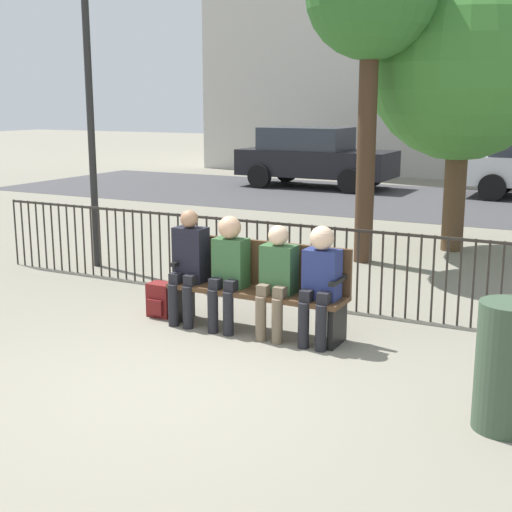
{
  "coord_description": "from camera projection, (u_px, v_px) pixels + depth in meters",
  "views": [
    {
      "loc": [
        3.22,
        -4.59,
        2.33
      ],
      "look_at": [
        0.0,
        1.63,
        0.8
      ],
      "focal_mm": 50.0,
      "sensor_mm": 36.0,
      "label": 1
    }
  ],
  "objects": [
    {
      "name": "ground_plane",
      "position": [
        166.0,
        387.0,
        5.93
      ],
      "size": [
        80.0,
        80.0,
        0.0
      ],
      "primitive_type": "plane",
      "color": "gray"
    },
    {
      "name": "backpack",
      "position": [
        161.0,
        300.0,
        7.84
      ],
      "size": [
        0.27,
        0.25,
        0.37
      ],
      "color": "maroon",
      "rests_on": "ground"
    },
    {
      "name": "seated_person_0",
      "position": [
        189.0,
        261.0,
        7.5
      ],
      "size": [
        0.34,
        0.39,
        1.22
      ],
      "color": "black",
      "rests_on": "ground"
    },
    {
      "name": "seated_person_3",
      "position": [
        320.0,
        278.0,
        6.83
      ],
      "size": [
        0.34,
        0.39,
        1.17
      ],
      "color": "black",
      "rests_on": "ground"
    },
    {
      "name": "tree_0",
      "position": [
        462.0,
        66.0,
        10.75
      ],
      "size": [
        2.88,
        2.88,
        4.3
      ],
      "color": "#4C3823",
      "rests_on": "ground"
    },
    {
      "name": "street_surface",
      "position": [
        463.0,
        204.0,
        16.34
      ],
      "size": [
        24.0,
        6.0,
        0.01
      ],
      "color": "#3D3D3F",
      "rests_on": "ground"
    },
    {
      "name": "seated_person_2",
      "position": [
        277.0,
        275.0,
        7.05
      ],
      "size": [
        0.34,
        0.39,
        1.14
      ],
      "color": "brown",
      "rests_on": "ground"
    },
    {
      "name": "parked_car_1",
      "position": [
        313.0,
        156.0,
        19.41
      ],
      "size": [
        4.2,
        1.94,
        1.62
      ],
      "color": "black",
      "rests_on": "ground"
    },
    {
      "name": "trash_bin",
      "position": [
        507.0,
        367.0,
        5.08
      ],
      "size": [
        0.45,
        0.45,
        0.95
      ],
      "color": "#384C38",
      "rests_on": "ground"
    },
    {
      "name": "seated_person_1",
      "position": [
        229.0,
        266.0,
        7.29
      ],
      "size": [
        0.34,
        0.39,
        1.19
      ],
      "color": "black",
      "rests_on": "ground"
    },
    {
      "name": "park_bench",
      "position": [
        260.0,
        283.0,
        7.31
      ],
      "size": [
        1.89,
        0.45,
        0.92
      ],
      "color": "#4C331E",
      "rests_on": "ground"
    },
    {
      "name": "lamp_post",
      "position": [
        88.0,
        71.0,
        9.69
      ],
      "size": [
        0.28,
        0.28,
        4.2
      ],
      "color": "black",
      "rests_on": "ground"
    },
    {
      "name": "fence_railing",
      "position": [
        301.0,
        257.0,
        8.23
      ],
      "size": [
        9.01,
        0.03,
        0.95
      ],
      "color": "#2D2823",
      "rests_on": "ground"
    }
  ]
}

